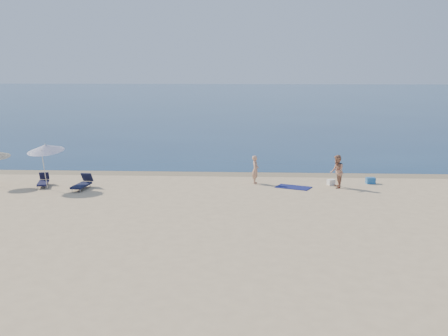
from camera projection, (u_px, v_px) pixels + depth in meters
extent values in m
plane|color=tan|center=(203.00, 312.00, 15.17)|extent=(160.00, 160.00, 0.00)
cube|color=#0C294D|center=(247.00, 98.00, 113.37)|extent=(240.00, 160.00, 0.01)
cube|color=#847254|center=(232.00, 174.00, 34.22)|extent=(240.00, 1.60, 0.00)
imported|color=tan|center=(255.00, 170.00, 31.36)|extent=(0.43, 0.61, 1.59)
imported|color=#B1785D|center=(337.00, 171.00, 30.26)|extent=(0.73, 0.91, 1.79)
cube|color=#0F134D|center=(293.00, 187.00, 30.48)|extent=(2.09, 1.67, 0.03)
cube|color=white|center=(331.00, 182.00, 31.08)|extent=(0.46, 0.43, 0.31)
cube|color=#1F60AA|center=(371.00, 181.00, 31.45)|extent=(0.54, 0.42, 0.35)
cylinder|color=silver|center=(44.00, 170.00, 29.72)|extent=(0.16, 0.37, 2.26)
cone|color=white|center=(45.00, 148.00, 29.84)|extent=(2.48, 2.50, 0.63)
sphere|color=silver|center=(45.00, 144.00, 29.80)|extent=(0.07, 0.07, 0.07)
cube|color=#121433|center=(43.00, 183.00, 30.66)|extent=(0.84, 1.48, 0.09)
cube|color=#121433|center=(44.00, 176.00, 31.29)|extent=(0.58, 0.45, 0.45)
cylinder|color=#A5A5AD|center=(47.00, 185.00, 30.72)|extent=(0.03, 0.03, 0.21)
cube|color=black|center=(81.00, 185.00, 29.92)|extent=(0.77, 1.64, 0.11)
cube|color=black|center=(87.00, 177.00, 30.63)|extent=(0.62, 0.45, 0.51)
cylinder|color=#A5A5AD|center=(85.00, 188.00, 29.90)|extent=(0.03, 0.03, 0.23)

